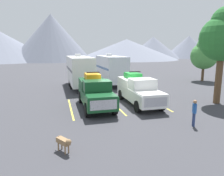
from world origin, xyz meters
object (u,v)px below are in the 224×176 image
Objects in this scene: camper_trailer_a at (79,70)px; person_a at (194,111)px; camper_trailer_b at (111,69)px; pickup_truck_a at (95,92)px; pickup_truck_b at (138,90)px; dog at (64,142)px.

camper_trailer_a is 5.75× the size of person_a.
camper_trailer_a is 1.11× the size of camper_trailer_b.
pickup_truck_a reaches higher than pickup_truck_b.
pickup_truck_b is 5.57m from person_a.
camper_trailer_b is at bearing 94.02° from person_a.
person_a is (1.21, -5.43, -0.28)m from pickup_truck_b.
dog is at bearing -111.25° from pickup_truck_a.
person_a is at bearing -77.41° from pickup_truck_b.
camper_trailer_a is at bearing 81.26° from dog.
camper_trailer_a is at bearing 91.49° from pickup_truck_a.
camper_trailer_a reaches higher than pickup_truck_a.
camper_trailer_a is at bearing 113.74° from pickup_truck_b.
person_a reaches higher than dog.
camper_trailer_a reaches higher than pickup_truck_b.
pickup_truck_a reaches higher than dog.
camper_trailer_a is 14.79m from person_a.
camper_trailer_a is (-3.73, 8.47, 0.83)m from pickup_truck_b.
camper_trailer_b is at bearing 88.88° from pickup_truck_b.
camper_trailer_b is at bearing 11.21° from camper_trailer_a.
camper_trailer_b reaches higher than pickup_truck_a.
camper_trailer_a is 3.98m from camper_trailer_b.
pickup_truck_a is 0.95× the size of pickup_truck_b.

